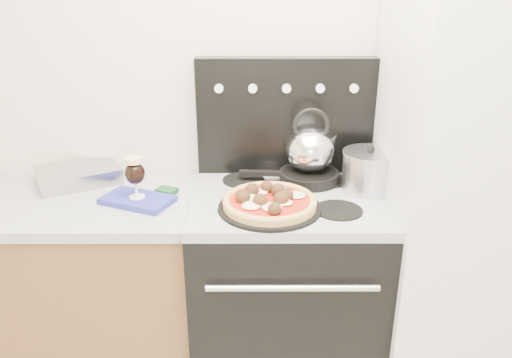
{
  "coord_description": "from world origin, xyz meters",
  "views": [
    {
      "loc": [
        -0.05,
        -0.65,
        1.72
      ],
      "look_at": [
        -0.05,
        1.05,
        1.04
      ],
      "focal_mm": 35.0,
      "sensor_mm": 36.0,
      "label": 1
    }
  ],
  "objects_px": {
    "base_cabinet": "(34,294)",
    "stock_pot": "(369,172)",
    "oven_mitt": "(137,200)",
    "skillet": "(309,176)",
    "pizza": "(270,200)",
    "stove_body": "(285,295)",
    "tea_kettle": "(310,146)",
    "fridge": "(466,190)",
    "beer_glass": "(135,177)",
    "pizza_pan": "(270,208)"
  },
  "relations": [
    {
      "from": "base_cabinet",
      "to": "stock_pot",
      "type": "bearing_deg",
      "value": 0.95
    },
    {
      "from": "oven_mitt",
      "to": "skillet",
      "type": "height_order",
      "value": "skillet"
    },
    {
      "from": "pizza",
      "to": "stock_pot",
      "type": "xyz_separation_m",
      "value": [
        0.41,
        0.18,
        0.04
      ]
    },
    {
      "from": "stove_body",
      "to": "tea_kettle",
      "type": "xyz_separation_m",
      "value": [
        0.1,
        0.14,
        0.64
      ]
    },
    {
      "from": "fridge",
      "to": "pizza",
      "type": "height_order",
      "value": "fridge"
    },
    {
      "from": "stove_body",
      "to": "pizza",
      "type": "distance_m",
      "value": 0.54
    },
    {
      "from": "fridge",
      "to": "tea_kettle",
      "type": "xyz_separation_m",
      "value": [
        -0.6,
        0.17,
        0.13
      ]
    },
    {
      "from": "base_cabinet",
      "to": "skillet",
      "type": "height_order",
      "value": "skillet"
    },
    {
      "from": "oven_mitt",
      "to": "beer_glass",
      "type": "relative_size",
      "value": 1.62
    },
    {
      "from": "stove_body",
      "to": "skillet",
      "type": "bearing_deg",
      "value": 55.13
    },
    {
      "from": "base_cabinet",
      "to": "pizza_pan",
      "type": "relative_size",
      "value": 3.76
    },
    {
      "from": "stock_pot",
      "to": "oven_mitt",
      "type": "bearing_deg",
      "value": -175.04
    },
    {
      "from": "base_cabinet",
      "to": "stock_pot",
      "type": "height_order",
      "value": "stock_pot"
    },
    {
      "from": "stove_body",
      "to": "oven_mitt",
      "type": "height_order",
      "value": "oven_mitt"
    },
    {
      "from": "stock_pot",
      "to": "pizza",
      "type": "bearing_deg",
      "value": -155.74
    },
    {
      "from": "beer_glass",
      "to": "stock_pot",
      "type": "distance_m",
      "value": 0.93
    },
    {
      "from": "base_cabinet",
      "to": "stove_body",
      "type": "xyz_separation_m",
      "value": [
        1.1,
        -0.02,
        0.01
      ]
    },
    {
      "from": "fridge",
      "to": "pizza_pan",
      "type": "height_order",
      "value": "fridge"
    },
    {
      "from": "base_cabinet",
      "to": "stove_body",
      "type": "distance_m",
      "value": 1.11
    },
    {
      "from": "pizza",
      "to": "stock_pot",
      "type": "height_order",
      "value": "stock_pot"
    },
    {
      "from": "skillet",
      "to": "oven_mitt",
      "type": "bearing_deg",
      "value": -165.97
    },
    {
      "from": "stove_body",
      "to": "tea_kettle",
      "type": "bearing_deg",
      "value": 55.13
    },
    {
      "from": "fridge",
      "to": "pizza_pan",
      "type": "relative_size",
      "value": 4.92
    },
    {
      "from": "fridge",
      "to": "oven_mitt",
      "type": "distance_m",
      "value": 1.3
    },
    {
      "from": "pizza_pan",
      "to": "tea_kettle",
      "type": "xyz_separation_m",
      "value": [
        0.17,
        0.28,
        0.15
      ]
    },
    {
      "from": "stock_pot",
      "to": "base_cabinet",
      "type": "bearing_deg",
      "value": -179.05
    },
    {
      "from": "oven_mitt",
      "to": "pizza_pan",
      "type": "xyz_separation_m",
      "value": [
        0.52,
        -0.1,
        0.01
      ]
    },
    {
      "from": "fridge",
      "to": "oven_mitt",
      "type": "bearing_deg",
      "value": -179.71
    },
    {
      "from": "tea_kettle",
      "to": "stock_pot",
      "type": "xyz_separation_m",
      "value": [
        0.23,
        -0.09,
        -0.08
      ]
    },
    {
      "from": "beer_glass",
      "to": "tea_kettle",
      "type": "bearing_deg",
      "value": 14.03
    },
    {
      "from": "oven_mitt",
      "to": "pizza",
      "type": "relative_size",
      "value": 0.78
    },
    {
      "from": "base_cabinet",
      "to": "skillet",
      "type": "relative_size",
      "value": 5.75
    },
    {
      "from": "oven_mitt",
      "to": "tea_kettle",
      "type": "distance_m",
      "value": 0.73
    },
    {
      "from": "base_cabinet",
      "to": "pizza",
      "type": "xyz_separation_m",
      "value": [
        1.03,
        -0.16,
        0.53
      ]
    },
    {
      "from": "skillet",
      "to": "stock_pot",
      "type": "relative_size",
      "value": 1.19
    },
    {
      "from": "oven_mitt",
      "to": "stove_body",
      "type": "bearing_deg",
      "value": 3.03
    },
    {
      "from": "oven_mitt",
      "to": "tea_kettle",
      "type": "xyz_separation_m",
      "value": [
        0.69,
        0.17,
        0.17
      ]
    },
    {
      "from": "beer_glass",
      "to": "tea_kettle",
      "type": "height_order",
      "value": "tea_kettle"
    },
    {
      "from": "stove_body",
      "to": "beer_glass",
      "type": "distance_m",
      "value": 0.82
    },
    {
      "from": "base_cabinet",
      "to": "tea_kettle",
      "type": "height_order",
      "value": "tea_kettle"
    },
    {
      "from": "base_cabinet",
      "to": "tea_kettle",
      "type": "relative_size",
      "value": 6.34
    },
    {
      "from": "skillet",
      "to": "stock_pot",
      "type": "xyz_separation_m",
      "value": [
        0.23,
        -0.09,
        0.05
      ]
    },
    {
      "from": "beer_glass",
      "to": "skillet",
      "type": "relative_size",
      "value": 0.67
    },
    {
      "from": "pizza_pan",
      "to": "tea_kettle",
      "type": "relative_size",
      "value": 1.69
    },
    {
      "from": "pizza",
      "to": "fridge",
      "type": "bearing_deg",
      "value": 7.99
    },
    {
      "from": "fridge",
      "to": "skillet",
      "type": "distance_m",
      "value": 0.62
    },
    {
      "from": "pizza",
      "to": "stove_body",
      "type": "bearing_deg",
      "value": 60.42
    },
    {
      "from": "fridge",
      "to": "oven_mitt",
      "type": "relative_size",
      "value": 6.96
    },
    {
      "from": "beer_glass",
      "to": "pizza",
      "type": "xyz_separation_m",
      "value": [
        0.52,
        -0.1,
        -0.05
      ]
    },
    {
      "from": "base_cabinet",
      "to": "fridge",
      "type": "distance_m",
      "value": 1.88
    }
  ]
}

